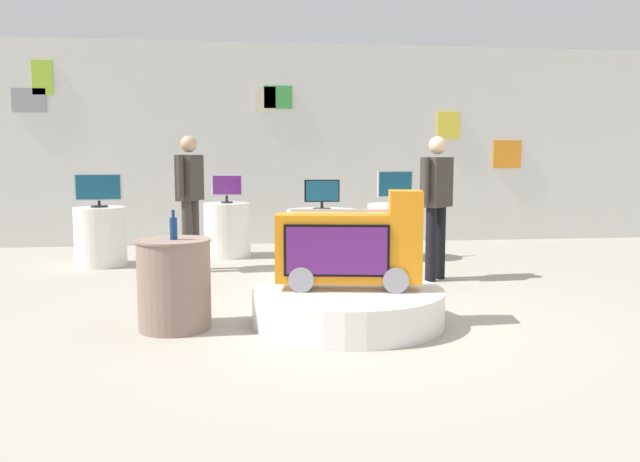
{
  "coord_description": "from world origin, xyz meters",
  "views": [
    {
      "loc": [
        -1.0,
        -5.23,
        1.37
      ],
      "look_at": [
        -0.25,
        0.8,
        0.67
      ],
      "focal_mm": 35.48,
      "sensor_mm": 36.0,
      "label": 1
    }
  ],
  "objects": [
    {
      "name": "ground_plane",
      "position": [
        0.0,
        0.0,
        0.0
      ],
      "size": [
        30.0,
        30.0,
        0.0
      ],
      "primitive_type": "plane",
      "color": "#A8A091"
    },
    {
      "name": "back_wall_display",
      "position": [
        -0.0,
        4.99,
        1.59
      ],
      "size": [
        11.82,
        0.13,
        3.18
      ],
      "color": "silver",
      "rests_on": "ground"
    },
    {
      "name": "main_display_pedestal",
      "position": [
        -0.13,
        -0.14,
        0.14
      ],
      "size": [
        1.59,
        1.59,
        0.29
      ],
      "primitive_type": "cylinder",
      "color": "white",
      "rests_on": "ground"
    },
    {
      "name": "novelty_firetruck_tv",
      "position": [
        -0.11,
        -0.15,
        0.63
      ],
      "size": [
        1.22,
        0.49,
        0.82
      ],
      "color": "gray",
      "rests_on": "main_display_pedestal"
    },
    {
      "name": "display_pedestal_left_rear",
      "position": [
        -1.21,
        3.66,
        0.38
      ],
      "size": [
        0.65,
        0.65,
        0.75
      ],
      "primitive_type": "cylinder",
      "color": "white",
      "rests_on": "ground"
    },
    {
      "name": "tv_on_left_rear",
      "position": [
        -1.21,
        3.65,
        0.98
      ],
      "size": [
        0.43,
        0.16,
        0.39
      ],
      "color": "black",
      "rests_on": "display_pedestal_left_rear"
    },
    {
      "name": "display_pedestal_center_rear",
      "position": [
        1.08,
        3.19,
        0.38
      ],
      "size": [
        0.76,
        0.76,
        0.75
      ],
      "primitive_type": "cylinder",
      "color": "white",
      "rests_on": "ground"
    },
    {
      "name": "tv_on_center_rear",
      "position": [
        1.08,
        3.18,
        1.0
      ],
      "size": [
        0.52,
        0.18,
        0.45
      ],
      "color": "black",
      "rests_on": "display_pedestal_center_rear"
    },
    {
      "name": "display_pedestal_right_rear",
      "position": [
        -0.04,
        2.34,
        0.38
      ],
      "size": [
        0.85,
        0.85,
        0.75
      ],
      "primitive_type": "cylinder",
      "color": "white",
      "rests_on": "ground"
    },
    {
      "name": "tv_on_right_rear",
      "position": [
        -0.04,
        2.33,
        0.94
      ],
      "size": [
        0.43,
        0.22,
        0.36
      ],
      "color": "black",
      "rests_on": "display_pedestal_right_rear"
    },
    {
      "name": "display_pedestal_far_right",
      "position": [
        -2.81,
        3.08,
        0.38
      ],
      "size": [
        0.65,
        0.65,
        0.75
      ],
      "primitive_type": "cylinder",
      "color": "white",
      "rests_on": "ground"
    },
    {
      "name": "tv_on_far_right",
      "position": [
        -2.81,
        3.08,
        0.98
      ],
      "size": [
        0.59,
        0.21,
        0.43
      ],
      "color": "black",
      "rests_on": "display_pedestal_far_right"
    },
    {
      "name": "side_table_round",
      "position": [
        -1.55,
        -0.14,
        0.37
      ],
      "size": [
        0.6,
        0.6,
        0.73
      ],
      "color": "gray",
      "rests_on": "ground"
    },
    {
      "name": "bottle_on_side_table",
      "position": [
        -1.54,
        -0.16,
        0.82
      ],
      "size": [
        0.06,
        0.06,
        0.24
      ],
      "color": "navy",
      "rests_on": "side_table_round"
    },
    {
      "name": "shopper_browsing_near_truck",
      "position": [
        -1.63,
        2.54,
        0.96
      ],
      "size": [
        0.33,
        0.53,
        1.64
      ],
      "color": "#38332D",
      "rests_on": "ground"
    },
    {
      "name": "shopper_browsing_rear",
      "position": [
        1.16,
        1.61,
        0.94
      ],
      "size": [
        0.44,
        0.4,
        1.61
      ],
      "color": "black",
      "rests_on": "ground"
    }
  ]
}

